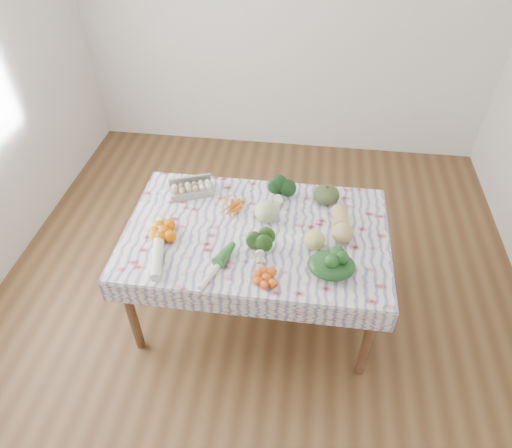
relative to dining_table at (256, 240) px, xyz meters
name	(u,v)px	position (x,y,z in m)	size (l,w,h in m)	color
ground	(256,305)	(0.00, 0.00, -0.68)	(4.50, 4.50, 0.00)	#55381D
wall_back	(289,10)	(0.00, 2.25, 0.72)	(4.00, 0.04, 2.80)	white
dining_table	(256,240)	(0.00, 0.00, 0.00)	(1.60, 1.00, 0.75)	brown
tablecloth	(256,231)	(0.00, 0.00, 0.08)	(1.66, 1.06, 0.01)	white
egg_carton	(192,190)	(-0.48, 0.30, 0.12)	(0.29, 0.12, 0.08)	#A2A19C
carrot_bunch	(233,210)	(-0.18, 0.16, 0.10)	(0.19, 0.17, 0.03)	orange
kale_bunch	(282,190)	(0.13, 0.33, 0.16)	(0.18, 0.16, 0.16)	#133414
kabocha_squash	(326,194)	(0.43, 0.35, 0.14)	(0.18, 0.18, 0.12)	#3E5027
cabbage	(266,211)	(0.05, 0.11, 0.16)	(0.15, 0.15, 0.15)	#BDCF8A
butternut_squash	(342,223)	(0.53, 0.07, 0.15)	(0.13, 0.29, 0.13)	tan
orange_cluster	(165,231)	(-0.55, -0.12, 0.12)	(0.24, 0.24, 0.08)	#F46E00
broccoli	(259,246)	(0.04, -0.19, 0.14)	(0.14, 0.14, 0.11)	#214A16
mandarin_cluster	(266,277)	(0.11, -0.40, 0.11)	(0.19, 0.19, 0.06)	#E75815
grapefruit	(315,240)	(0.37, -0.10, 0.15)	(0.13, 0.13, 0.13)	#D0D263
spinach_bag	(331,265)	(0.47, -0.29, 0.14)	(0.27, 0.22, 0.12)	#143815
daikon	(158,251)	(-0.55, -0.28, 0.12)	(0.06, 0.06, 0.45)	white
leek	(217,267)	(-0.18, -0.35, 0.10)	(0.04, 0.04, 0.36)	silver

